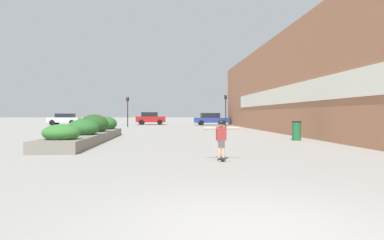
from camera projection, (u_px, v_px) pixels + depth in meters
ground_plane at (254, 232)px, 4.00m from camera, size 300.00×300.00×0.00m
building_wall_right at (289, 82)px, 23.41m from camera, size 0.67×44.68×7.22m
planter_box at (90, 132)px, 17.55m from camera, size 1.72×11.43×1.37m
skateboard at (221, 158)px, 10.15m from camera, size 0.21×0.63×0.09m
skateboarder at (221, 135)px, 10.14m from camera, size 1.06×0.19×1.14m
trash_bin at (297, 131)px, 18.01m from camera, size 0.48×0.48×1.01m
car_leftmost at (211, 119)px, 43.57m from camera, size 4.35×1.96×1.54m
car_center_left at (64, 119)px, 43.83m from camera, size 3.91×1.94×1.47m
car_center_right at (287, 119)px, 42.20m from camera, size 4.49×2.05×1.41m
car_rightmost at (151, 118)px, 45.34m from camera, size 3.86×1.89×1.66m
traffic_light_left at (128, 106)px, 37.06m from camera, size 0.28×0.30×3.25m
traffic_light_right at (226, 105)px, 38.16m from camera, size 0.28×0.30×3.53m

